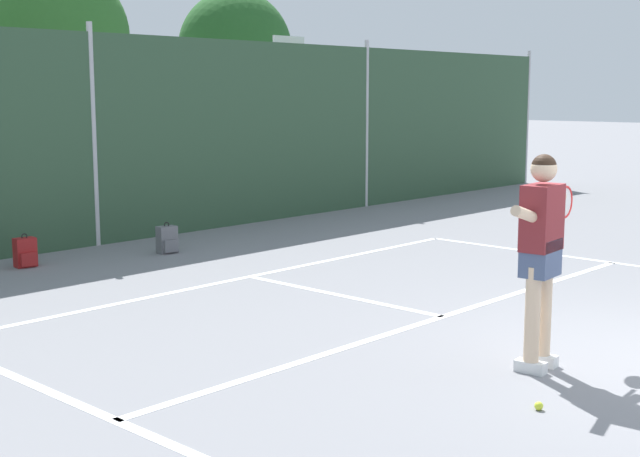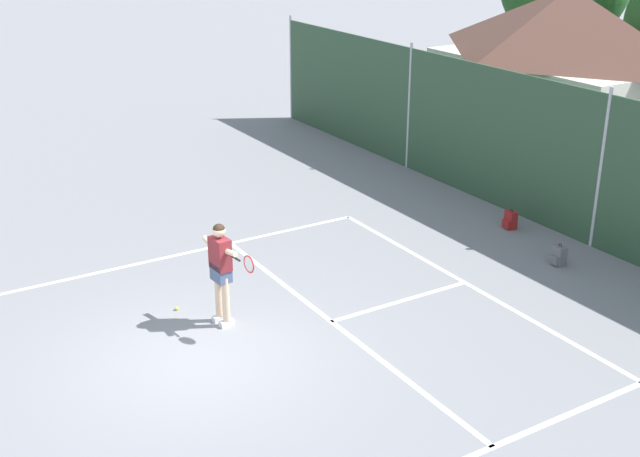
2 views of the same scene
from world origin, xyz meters
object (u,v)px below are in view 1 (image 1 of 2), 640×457
backpack_red (26,253)px  backpack_grey (167,240)px  basketball_hoop (288,95)px  tennis_ball (539,406)px  tennis_player (541,242)px

backpack_red → backpack_grey: (1.97, -0.56, 0.00)m
backpack_grey → backpack_red: bearing=164.1°
basketball_hoop → backpack_grey: bearing=-150.7°
tennis_ball → backpack_grey: bearing=73.7°
basketball_hoop → backpack_grey: size_ratio=7.67×
tennis_player → backpack_red: bearing=95.6°
tennis_player → backpack_grey: 6.98m
basketball_hoop → tennis_ball: basketball_hoop is taller
tennis_ball → backpack_red: 7.89m
tennis_ball → backpack_red: backpack_red is taller
tennis_player → tennis_ball: (-0.89, -0.52, -1.08)m
basketball_hoop → backpack_red: size_ratio=7.67×
basketball_hoop → backpack_grey: basketball_hoop is taller
basketball_hoop → tennis_player: size_ratio=1.91×
tennis_player → backpack_grey: (1.25, 6.81, -0.92)m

